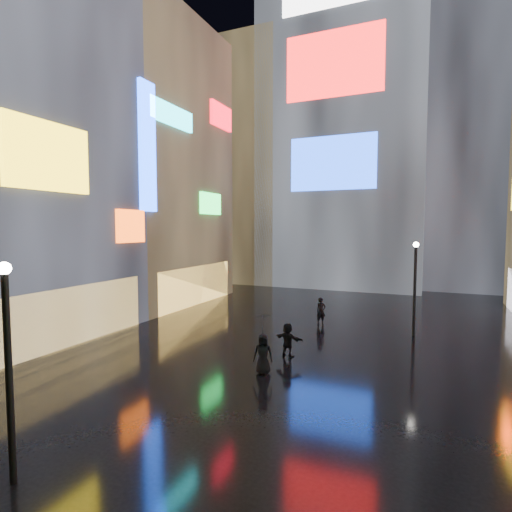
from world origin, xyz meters
The scene contains 11 objects.
ground centered at (0.00, 20.00, 0.00)m, with size 140.00×140.00×0.00m, color black.
building_left_far centered at (-15.98, 26.00, 10.98)m, with size 10.28×12.00×22.00m.
tower_main centered at (-3.00, 43.97, 21.01)m, with size 16.00×14.20×42.00m.
tower_flank_right centered at (9.00, 46.00, 17.00)m, with size 12.00×12.00×34.00m, color black.
tower_flank_left centered at (-14.00, 42.00, 13.00)m, with size 10.00×10.00×26.00m, color black.
lamp_near centered at (-3.36, 5.45, 2.94)m, with size 0.30×0.30×5.20m.
lamp_far centered at (4.80, 22.87, 2.94)m, with size 0.30×0.30×5.20m.
pedestrian_4 centered at (-0.65, 14.23, 0.82)m, with size 0.80×0.52×1.64m, color black.
pedestrian_5 centered at (-0.44, 16.73, 0.78)m, with size 1.45×0.46×1.57m, color black.
pedestrian_6 centered at (-0.55, 23.36, 0.83)m, with size 0.61×0.40×1.67m, color black.
umbrella_2 centered at (-0.65, 14.23, 2.07)m, with size 0.92×0.94×0.85m, color black.
Camera 1 is at (5.41, -0.50, 5.96)m, focal length 28.00 mm.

